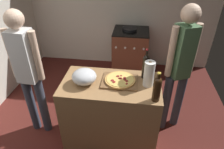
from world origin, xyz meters
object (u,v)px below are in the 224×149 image
paper_towel_roll (149,74)px  stove (130,52)px  mixing_bowl (84,77)px  wine_bottle_green (146,65)px  wine_bottle_clear (157,88)px  person_in_red (180,65)px  pizza (120,80)px  person_in_stripes (28,70)px

paper_towel_roll → stove: size_ratio=0.32×
mixing_bowl → paper_towel_roll: 0.70m
paper_towel_roll → wine_bottle_green: (-0.04, 0.15, 0.01)m
wine_bottle_clear → person_in_red: (0.31, 0.59, -0.07)m
pizza → paper_towel_roll: size_ratio=1.17×
person_in_red → wine_bottle_clear: bearing=-117.5°
stove → person_in_red: (0.65, -1.40, 0.56)m
wine_bottle_green → stove: bearing=98.4°
wine_bottle_clear → person_in_stripes: (-1.48, 0.29, -0.09)m
person_in_stripes → stove: bearing=56.2°
pizza → person_in_red: (0.69, 0.33, 0.05)m
stove → person_in_red: bearing=-64.9°
paper_towel_roll → person_in_red: size_ratio=0.17×
person_in_red → wine_bottle_green: bearing=-154.8°
mixing_bowl → stove: size_ratio=0.30×
person_in_red → mixing_bowl: bearing=-159.6°
wine_bottle_green → stove: wine_bottle_green is taller
pizza → stove: size_ratio=0.37×
stove → person_in_red: person_in_red is taller
mixing_bowl → paper_towel_roll: paper_towel_roll is taller
paper_towel_roll → wine_bottle_clear: 0.26m
pizza → wine_bottle_clear: size_ratio=1.07×
paper_towel_roll → wine_bottle_green: 0.16m
stove → person_in_stripes: size_ratio=0.54×
paper_towel_roll → person_in_stripes: size_ratio=0.17×
mixing_bowl → person_in_stripes: size_ratio=0.16×
wine_bottle_clear → wine_bottle_green: 0.41m
paper_towel_roll → stove: bearing=98.9°
stove → person_in_stripes: person_in_stripes is taller
mixing_bowl → person_in_stripes: (-0.71, 0.10, -0.03)m
wine_bottle_clear → stove: 2.12m
stove → wine_bottle_clear: bearing=-80.2°
paper_towel_roll → wine_bottle_green: wine_bottle_green is taller
pizza → mixing_bowl: bearing=-169.5°
pizza → wine_bottle_clear: 0.48m
paper_towel_roll → stove: (-0.27, 1.75, -0.63)m
pizza → person_in_red: 0.77m
mixing_bowl → stove: mixing_bowl is taller
paper_towel_roll → stove: paper_towel_roll is taller
mixing_bowl → stove: (0.43, 1.80, -0.56)m
wine_bottle_green → paper_towel_roll: bearing=-76.4°
paper_towel_roll → wine_bottle_green: bearing=103.6°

